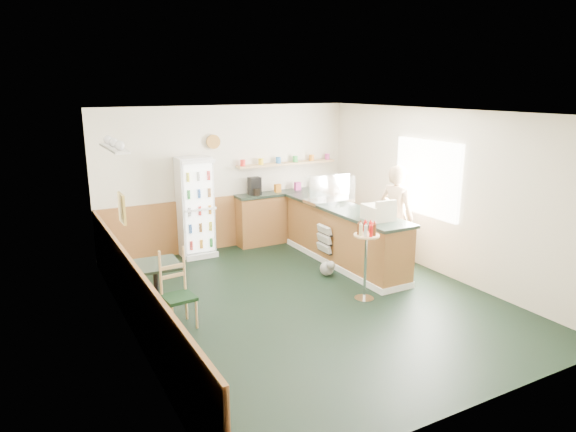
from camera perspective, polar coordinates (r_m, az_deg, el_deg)
ground at (r=7.63m, az=2.30°, el=-9.24°), size 6.00×6.00×0.00m
room_envelope at (r=7.68m, az=-1.84°, el=2.85°), size 5.04×6.02×2.72m
service_counter at (r=9.02m, az=6.20°, el=-2.47°), size 0.68×3.01×1.01m
back_counter at (r=10.33m, az=0.03°, el=0.27°), size 2.24×0.42×1.69m
drinks_fridge at (r=9.44m, az=-10.21°, el=0.96°), size 0.60×0.52×1.82m
display_case at (r=9.22m, az=4.61°, el=2.99°), size 0.84×0.44×0.48m
cash_register at (r=8.13m, az=10.00°, el=0.41°), size 0.43×0.45×0.23m
shopkeeper at (r=8.92m, az=11.93°, el=-0.04°), size 0.56×0.68×1.78m
condiment_stand at (r=7.45m, az=8.67°, el=-3.57°), size 0.37×0.37×1.15m
newspaper_rack at (r=8.88m, az=4.06°, el=-2.61°), size 0.09×0.40×0.48m
cafe_table at (r=7.29m, az=-14.48°, el=-6.67°), size 0.68×0.68×0.70m
cafe_chair at (r=6.84m, az=-12.28°, el=-7.64°), size 0.41×0.41×1.02m
dog_doorstop at (r=8.51m, az=4.41°, el=-5.78°), size 0.23×0.30×0.28m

